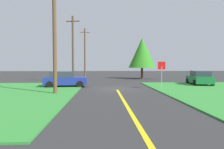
{
  "coord_description": "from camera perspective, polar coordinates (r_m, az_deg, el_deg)",
  "views": [
    {
      "loc": [
        -1.34,
        -19.96,
        2.26
      ],
      "look_at": [
        -0.34,
        2.0,
        1.27
      ],
      "focal_mm": 33.62,
      "sensor_mm": 36.0,
      "label": 1
    }
  ],
  "objects": [
    {
      "name": "car_on_crossroad",
      "position": [
        25.74,
        22.7,
        -0.86
      ],
      "size": [
        2.55,
        4.49,
        1.62
      ],
      "rotation": [
        0.0,
        0.0,
        1.43
      ],
      "color": "#196B33",
      "rests_on": "ground"
    },
    {
      "name": "utility_pole_far",
      "position": [
        38.81,
        -7.38,
        5.99
      ],
      "size": [
        1.8,
        0.3,
        8.93
      ],
      "color": "brown",
      "rests_on": "ground"
    },
    {
      "name": "stop_sign",
      "position": [
        20.01,
        13.34,
        1.21
      ],
      "size": [
        0.72,
        0.11,
        2.58
      ],
      "rotation": [
        0.0,
        0.0,
        3.24
      ],
      "color": "#9EA0A8",
      "rests_on": "ground"
    },
    {
      "name": "parked_car_near_building",
      "position": [
        22.08,
        -12.73,
        -1.26
      ],
      "size": [
        4.44,
        2.39,
        1.62
      ],
      "rotation": [
        0.0,
        0.0,
        0.09
      ],
      "color": "navy",
      "rests_on": "ground"
    },
    {
      "name": "ground_plane",
      "position": [
        20.13,
        1.22,
        -3.87
      ],
      "size": [
        120.0,
        120.0,
        0.0
      ],
      "primitive_type": "plane",
      "color": "#2F2F2F"
    },
    {
      "name": "utility_pole_near",
      "position": [
        16.91,
        -15.36,
        10.08
      ],
      "size": [
        1.79,
        0.48,
        8.75
      ],
      "color": "brown",
      "rests_on": "ground"
    },
    {
      "name": "lane_stripe_center",
      "position": [
        12.24,
        3.76,
        -8.05
      ],
      "size": [
        0.2,
        14.0,
        0.01
      ],
      "primitive_type": "cube",
      "color": "yellow",
      "rests_on": "ground"
    },
    {
      "name": "utility_pole_mid",
      "position": [
        27.83,
        -10.57,
        7.03
      ],
      "size": [
        1.79,
        0.48,
        8.59
      ],
      "color": "brown",
      "rests_on": "ground"
    },
    {
      "name": "oak_tree_left",
      "position": [
        34.67,
        8.18,
        5.84
      ],
      "size": [
        4.41,
        4.41,
        6.68
      ],
      "color": "brown",
      "rests_on": "ground"
    }
  ]
}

